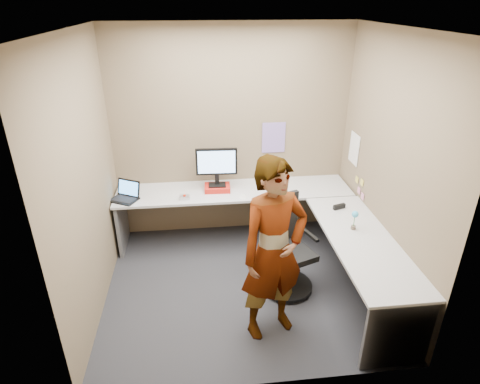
{
  "coord_description": "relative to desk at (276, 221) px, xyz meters",
  "views": [
    {
      "loc": [
        -0.44,
        -3.59,
        2.93
      ],
      "look_at": [
        -0.0,
        0.25,
        1.05
      ],
      "focal_mm": 30.0,
      "sensor_mm": 36.0,
      "label": 1
    }
  ],
  "objects": [
    {
      "name": "calendar_purple",
      "position": [
        0.11,
        0.9,
        0.71
      ],
      "size": [
        0.3,
        0.01,
        0.4
      ],
      "primitive_type": "cube",
      "color": "#846BB7",
      "rests_on": "wall_back"
    },
    {
      "name": "laptop",
      "position": [
        -1.76,
        0.48,
        0.2
      ],
      "size": [
        0.39,
        0.37,
        0.22
      ],
      "rotation": [
        0.0,
        0.0,
        -0.5
      ],
      "color": "black",
      "rests_on": "desk"
    },
    {
      "name": "person",
      "position": [
        -0.24,
        -1.05,
        0.3
      ],
      "size": [
        0.76,
        0.63,
        1.79
      ],
      "primitive_type": "imported",
      "rotation": [
        0.0,
        0.0,
        0.36
      ],
      "color": "#999399",
      "rests_on": "ground"
    },
    {
      "name": "sticky_note_c",
      "position": [
        1.05,
        0.09,
        0.21
      ],
      "size": [
        0.01,
        0.07,
        0.07
      ],
      "primitive_type": "cube",
      "color": "pink",
      "rests_on": "wall_right"
    },
    {
      "name": "calendar_white",
      "position": [
        1.05,
        0.51,
        0.66
      ],
      "size": [
        0.01,
        0.28,
        0.38
      ],
      "primitive_type": "cube",
      "color": "white",
      "rests_on": "wall_right"
    },
    {
      "name": "sticky_note_a",
      "position": [
        1.05,
        0.16,
        0.36
      ],
      "size": [
        0.01,
        0.07,
        0.07
      ],
      "primitive_type": "cube",
      "color": "#F2E059",
      "rests_on": "wall_right"
    },
    {
      "name": "ceiling",
      "position": [
        -0.44,
        -0.39,
        2.11
      ],
      "size": [
        3.0,
        3.0,
        0.0
      ],
      "primitive_type": "plane",
      "rotation": [
        3.14,
        0.0,
        0.0
      ],
      "color": "white",
      "rests_on": "wall_back"
    },
    {
      "name": "wall_back",
      "position": [
        -0.44,
        0.91,
        0.76
      ],
      "size": [
        3.0,
        0.0,
        3.0
      ],
      "primitive_type": "plane",
      "rotation": [
        1.57,
        0.0,
        0.0
      ],
      "color": "brown",
      "rests_on": "ground"
    },
    {
      "name": "wall_right",
      "position": [
        1.06,
        -0.39,
        0.76
      ],
      "size": [
        0.0,
        2.7,
        2.7
      ],
      "primitive_type": "plane",
      "rotation": [
        1.57,
        0.0,
        -1.57
      ],
      "color": "brown",
      "rests_on": "ground"
    },
    {
      "name": "trackball_mouse",
      "position": [
        -1.06,
        0.4,
        0.17
      ],
      "size": [
        0.12,
        0.08,
        0.07
      ],
      "color": "#B7B7BC",
      "rests_on": "desk"
    },
    {
      "name": "sticky_note_d",
      "position": [
        1.05,
        0.31,
        0.33
      ],
      "size": [
        0.01,
        0.07,
        0.07
      ],
      "primitive_type": "cube",
      "color": "#F2E059",
      "rests_on": "wall_right"
    },
    {
      "name": "office_chair",
      "position": [
        0.02,
        -0.44,
        -0.16
      ],
      "size": [
        0.61,
        0.6,
        1.06
      ],
      "rotation": [
        0.0,
        0.0,
        0.36
      ],
      "color": "black",
      "rests_on": "ground"
    },
    {
      "name": "flower",
      "position": [
        0.72,
        -0.51,
        0.28
      ],
      "size": [
        0.07,
        0.07,
        0.22
      ],
      "color": "brown",
      "rests_on": "desk"
    },
    {
      "name": "wall_left",
      "position": [
        -1.94,
        -0.39,
        0.76
      ],
      "size": [
        0.0,
        2.7,
        2.7
      ],
      "primitive_type": "plane",
      "rotation": [
        1.57,
        0.0,
        1.57
      ],
      "color": "brown",
      "rests_on": "ground"
    },
    {
      "name": "sticky_note_b",
      "position": [
        1.05,
        0.21,
        0.23
      ],
      "size": [
        0.01,
        0.07,
        0.07
      ],
      "primitive_type": "cube",
      "color": "pink",
      "rests_on": "wall_right"
    },
    {
      "name": "paper_ream",
      "position": [
        -0.65,
        0.61,
        0.17
      ],
      "size": [
        0.33,
        0.25,
        0.06
      ],
      "primitive_type": "cube",
      "rotation": [
        0.0,
        0.0,
        -0.04
      ],
      "color": "red",
      "rests_on": "desk"
    },
    {
      "name": "monitor",
      "position": [
        -0.65,
        0.62,
        0.49
      ],
      "size": [
        0.51,
        0.16,
        0.49
      ],
      "rotation": [
        0.0,
        0.0,
        -0.04
      ],
      "color": "black",
      "rests_on": "paper_ream"
    },
    {
      "name": "desk",
      "position": [
        0.0,
        0.0,
        0.0
      ],
      "size": [
        2.98,
        2.58,
        0.73
      ],
      "color": "silver",
      "rests_on": "ground"
    },
    {
      "name": "origami",
      "position": [
        -0.35,
        0.36,
        0.17
      ],
      "size": [
        0.1,
        0.1,
        0.06
      ],
      "primitive_type": "cone",
      "color": "white",
      "rests_on": "desk"
    },
    {
      "name": "stapler",
      "position": [
        0.72,
        -0.05,
        0.17
      ],
      "size": [
        0.16,
        0.08,
        0.05
      ],
      "primitive_type": "cube",
      "rotation": [
        0.0,
        0.0,
        0.31
      ],
      "color": "black",
      "rests_on": "desk"
    },
    {
      "name": "ground",
      "position": [
        -0.44,
        -0.39,
        -0.59
      ],
      "size": [
        3.0,
        3.0,
        0.0
      ],
      "primitive_type": "plane",
      "color": "#222327",
      "rests_on": "ground"
    }
  ]
}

